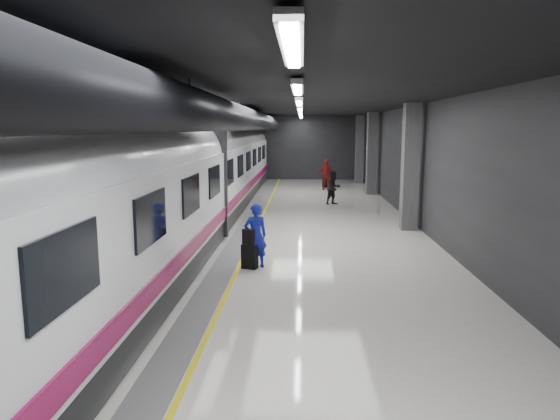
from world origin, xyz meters
TOP-DOWN VIEW (x-y plane):
  - ground at (0.00, 0.00)m, footprint 40.00×40.00m
  - platform_hall at (-0.29, 0.96)m, footprint 10.02×40.02m
  - train at (-3.25, -0.00)m, footprint 3.05×38.00m
  - traveler_main at (-0.50, -3.28)m, footprint 0.73×0.61m
  - suitcase_main at (-0.65, -3.38)m, footprint 0.45×0.36m
  - shoulder_bag at (-0.67, -3.41)m, footprint 0.35×0.29m
  - traveler_far_a at (2.23, 7.96)m, footprint 0.99×0.95m
  - traveler_far_b at (2.11, 14.00)m, footprint 1.10×0.54m
  - suitcase_far at (2.16, 15.00)m, footprint 0.43×0.33m

SIDE VIEW (x-z plane):
  - ground at x=0.00m, z-range 0.00..0.00m
  - suitcase_far at x=2.16m, z-range 0.00..0.55m
  - suitcase_main at x=-0.65m, z-range 0.00..0.64m
  - traveler_far_a at x=2.23m, z-range 0.00..1.61m
  - shoulder_bag at x=-0.67m, z-range 0.64..1.05m
  - traveler_main at x=-0.50m, z-range 0.00..1.70m
  - traveler_far_b at x=2.11m, z-range 0.00..1.81m
  - train at x=-3.25m, z-range 0.04..4.09m
  - platform_hall at x=-0.29m, z-range 1.28..5.79m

